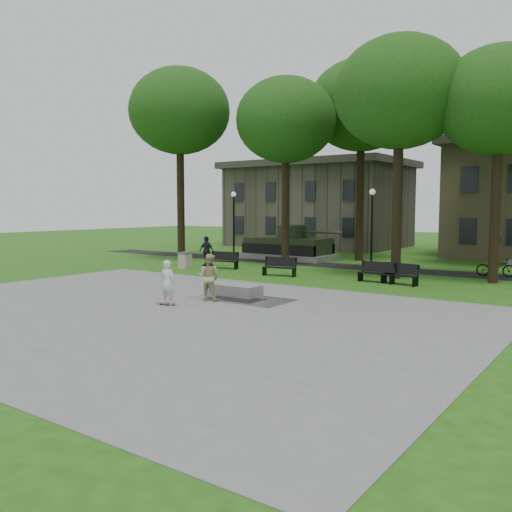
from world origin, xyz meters
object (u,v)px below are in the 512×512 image
(concrete_block, at_px, (235,290))
(friend_watching, at_px, (209,277))
(cyclist, at_px, (496,260))
(park_bench_0, at_px, (224,260))
(skateboarder, at_px, (168,283))
(trash_bin, at_px, (185,260))

(concrete_block, relative_size, friend_watching, 1.20)
(cyclist, xyz_separation_m, park_bench_0, (-13.98, -5.35, -0.35))
(concrete_block, xyz_separation_m, skateboarder, (-0.64, -3.23, 0.62))
(cyclist, relative_size, park_bench_0, 1.15)
(friend_watching, relative_size, cyclist, 0.86)
(friend_watching, bearing_deg, cyclist, -129.27)
(friend_watching, relative_size, trash_bin, 1.90)
(concrete_block, bearing_deg, skateboarder, -101.21)
(concrete_block, relative_size, skateboarder, 1.31)
(park_bench_0, bearing_deg, trash_bin, -160.32)
(concrete_block, distance_m, cyclist, 14.83)
(concrete_block, relative_size, park_bench_0, 1.19)
(concrete_block, bearing_deg, trash_bin, 143.94)
(skateboarder, distance_m, trash_bin, 12.39)
(trash_bin, bearing_deg, friend_watching, -42.46)
(concrete_block, relative_size, cyclist, 1.03)
(friend_watching, xyz_separation_m, park_bench_0, (-6.50, 9.03, -0.41))
(cyclist, xyz_separation_m, trash_bin, (-16.02, -6.56, -0.39))
(trash_bin, bearing_deg, cyclist, 22.26)
(skateboarder, relative_size, cyclist, 0.79)
(friend_watching, xyz_separation_m, cyclist, (7.47, 14.38, -0.06))
(concrete_block, height_order, trash_bin, trash_bin)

